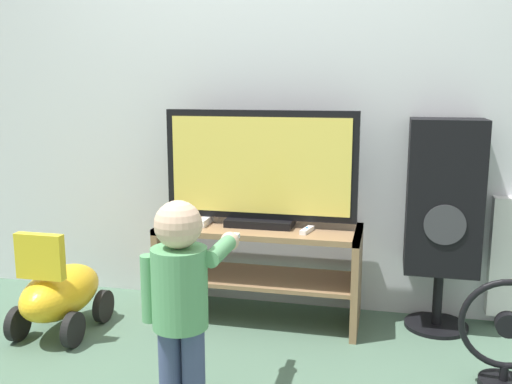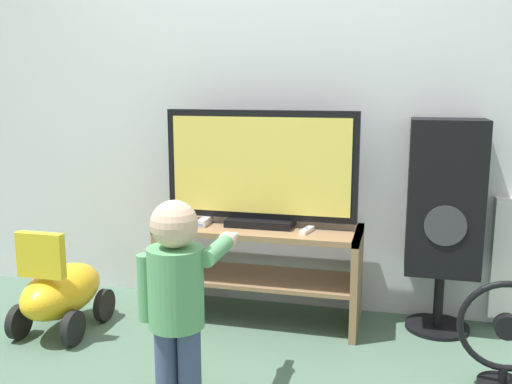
% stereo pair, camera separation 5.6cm
% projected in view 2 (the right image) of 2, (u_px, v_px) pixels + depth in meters
% --- Properties ---
extents(ground_plane, '(16.00, 16.00, 0.00)m').
position_uv_depth(ground_plane, '(250.00, 334.00, 2.97)').
color(ground_plane, '#4C6B56').
extents(wall_back, '(10.00, 0.06, 2.60)m').
position_uv_depth(wall_back, '(272.00, 81.00, 3.21)').
color(wall_back, silver).
rests_on(wall_back, ground_plane).
extents(tv_stand, '(1.09, 0.42, 0.53)m').
position_uv_depth(tv_stand, '(260.00, 259.00, 3.11)').
color(tv_stand, '#93704C').
rests_on(tv_stand, ground_plane).
extents(television, '(1.03, 0.20, 0.62)m').
position_uv_depth(television, '(261.00, 170.00, 3.03)').
color(television, black).
rests_on(television, tv_stand).
extents(game_console, '(0.04, 0.17, 0.04)m').
position_uv_depth(game_console, '(206.00, 221.00, 3.11)').
color(game_console, white).
rests_on(game_console, tv_stand).
extents(remote_primary, '(0.06, 0.13, 0.03)m').
position_uv_depth(remote_primary, '(307.00, 230.00, 2.94)').
color(remote_primary, white).
rests_on(remote_primary, tv_stand).
extents(child, '(0.32, 0.48, 0.85)m').
position_uv_depth(child, '(178.00, 288.00, 2.21)').
color(child, '#3F4C72').
rests_on(child, ground_plane).
extents(speaker_tower, '(0.37, 0.33, 1.11)m').
position_uv_depth(speaker_tower, '(445.00, 202.00, 2.91)').
color(speaker_tower, black).
rests_on(speaker_tower, ground_plane).
extents(floor_fan, '(0.40, 0.20, 0.49)m').
position_uv_depth(floor_fan, '(506.00, 342.00, 2.38)').
color(floor_fan, black).
rests_on(floor_fan, ground_plane).
extents(ride_on_toy, '(0.35, 0.57, 0.57)m').
position_uv_depth(ride_on_toy, '(61.00, 291.00, 2.99)').
color(ride_on_toy, gold).
rests_on(ride_on_toy, ground_plane).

